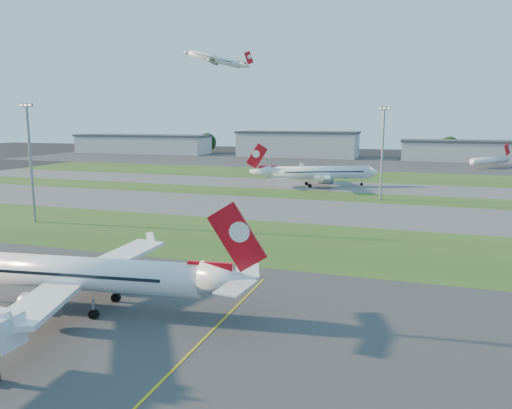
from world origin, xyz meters
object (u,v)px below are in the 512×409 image
at_px(mini_jet_near, 490,160).
at_px(light_mast_west, 30,155).
at_px(light_mast_centre, 383,147).
at_px(airliner_parked, 78,274).
at_px(airliner_taxiing, 319,173).

xyz_separation_m(mini_jet_near, light_mast_west, (-110.94, -168.72, 11.53)).
bearing_deg(mini_jet_near, light_mast_centre, -159.89).
xyz_separation_m(airliner_parked, light_mast_centre, (27.73, 95.53, 10.54)).
distance_m(mini_jet_near, light_mast_west, 202.25).
relative_size(airliner_parked, mini_jet_near, 1.69).
height_order(airliner_parked, light_mast_centre, light_mast_centre).
height_order(airliner_parked, mini_jet_near, airliner_parked).
xyz_separation_m(airliner_taxiing, light_mast_west, (-47.77, -78.13, 10.24)).
bearing_deg(airliner_taxiing, light_mast_centre, 111.37).
height_order(light_mast_west, light_mast_centre, same).
bearing_deg(light_mast_centre, light_mast_west, -141.34).
distance_m(airliner_taxiing, light_mast_west, 92.15).
bearing_deg(light_mast_centre, airliner_parked, -106.19).
relative_size(light_mast_west, light_mast_centre, 1.00).
relative_size(airliner_taxiing, light_mast_centre, 1.52).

